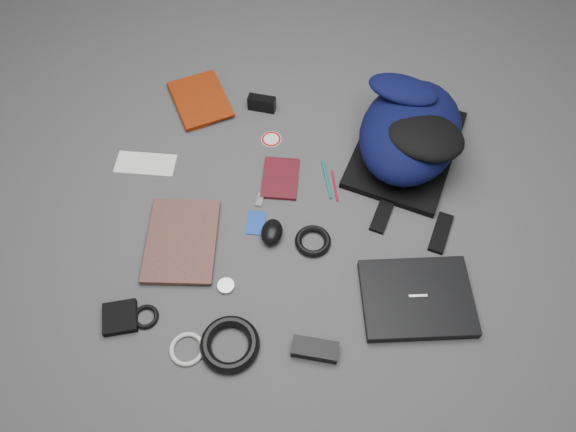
{
  "coord_description": "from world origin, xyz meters",
  "views": [
    {
      "loc": [
        0.04,
        -0.94,
        1.51
      ],
      "look_at": [
        0.0,
        0.0,
        0.02
      ],
      "focal_mm": 35.0,
      "sensor_mm": 36.0,
      "label": 1
    }
  ],
  "objects_px": {
    "backpack": "(411,131)",
    "textbook_red": "(176,107)",
    "laptop": "(417,298)",
    "comic_book": "(147,240)",
    "compact_camera": "(262,103)",
    "pouch": "(120,317)",
    "dvd_case": "(280,178)",
    "mouse": "(272,232)",
    "power_brick": "(315,349)"
  },
  "relations": [
    {
      "from": "textbook_red",
      "to": "dvd_case",
      "type": "height_order",
      "value": "textbook_red"
    },
    {
      "from": "dvd_case",
      "to": "pouch",
      "type": "distance_m",
      "value": 0.67
    },
    {
      "from": "textbook_red",
      "to": "compact_camera",
      "type": "relative_size",
      "value": 2.5
    },
    {
      "from": "power_brick",
      "to": "textbook_red",
      "type": "bearing_deg",
      "value": 128.1
    },
    {
      "from": "compact_camera",
      "to": "mouse",
      "type": "height_order",
      "value": "compact_camera"
    },
    {
      "from": "textbook_red",
      "to": "dvd_case",
      "type": "distance_m",
      "value": 0.49
    },
    {
      "from": "mouse",
      "to": "pouch",
      "type": "height_order",
      "value": "mouse"
    },
    {
      "from": "compact_camera",
      "to": "textbook_red",
      "type": "bearing_deg",
      "value": -166.07
    },
    {
      "from": "textbook_red",
      "to": "power_brick",
      "type": "xyz_separation_m",
      "value": [
        0.52,
        -0.88,
        0.0
      ]
    },
    {
      "from": "dvd_case",
      "to": "pouch",
      "type": "height_order",
      "value": "pouch"
    },
    {
      "from": "dvd_case",
      "to": "mouse",
      "type": "xyz_separation_m",
      "value": [
        -0.01,
        -0.22,
        0.02
      ]
    },
    {
      "from": "backpack",
      "to": "comic_book",
      "type": "distance_m",
      "value": 0.92
    },
    {
      "from": "power_brick",
      "to": "mouse",
      "type": "bearing_deg",
      "value": 118.68
    },
    {
      "from": "textbook_red",
      "to": "power_brick",
      "type": "bearing_deg",
      "value": -84.46
    },
    {
      "from": "mouse",
      "to": "comic_book",
      "type": "bearing_deg",
      "value": -167.77
    },
    {
      "from": "dvd_case",
      "to": "mouse",
      "type": "relative_size",
      "value": 1.77
    },
    {
      "from": "backpack",
      "to": "textbook_red",
      "type": "height_order",
      "value": "backpack"
    },
    {
      "from": "dvd_case",
      "to": "power_brick",
      "type": "xyz_separation_m",
      "value": [
        0.13,
        -0.58,
        0.01
      ]
    },
    {
      "from": "pouch",
      "to": "mouse",
      "type": "bearing_deg",
      "value": 35.23
    },
    {
      "from": "comic_book",
      "to": "power_brick",
      "type": "height_order",
      "value": "power_brick"
    },
    {
      "from": "laptop",
      "to": "mouse",
      "type": "height_order",
      "value": "mouse"
    },
    {
      "from": "laptop",
      "to": "compact_camera",
      "type": "relative_size",
      "value": 3.22
    },
    {
      "from": "textbook_red",
      "to": "laptop",
      "type": "bearing_deg",
      "value": -66.34
    },
    {
      "from": "backpack",
      "to": "compact_camera",
      "type": "bearing_deg",
      "value": -179.23
    },
    {
      "from": "comic_book",
      "to": "compact_camera",
      "type": "height_order",
      "value": "compact_camera"
    },
    {
      "from": "compact_camera",
      "to": "power_brick",
      "type": "relative_size",
      "value": 0.77
    },
    {
      "from": "laptop",
      "to": "power_brick",
      "type": "relative_size",
      "value": 2.47
    },
    {
      "from": "textbook_red",
      "to": "mouse",
      "type": "relative_size",
      "value": 2.64
    },
    {
      "from": "compact_camera",
      "to": "pouch",
      "type": "height_order",
      "value": "compact_camera"
    },
    {
      "from": "textbook_red",
      "to": "power_brick",
      "type": "height_order",
      "value": "power_brick"
    },
    {
      "from": "textbook_red",
      "to": "pouch",
      "type": "height_order",
      "value": "textbook_red"
    },
    {
      "from": "comic_book",
      "to": "compact_camera",
      "type": "relative_size",
      "value": 3.0
    },
    {
      "from": "mouse",
      "to": "laptop",
      "type": "bearing_deg",
      "value": -18.03
    },
    {
      "from": "laptop",
      "to": "comic_book",
      "type": "relative_size",
      "value": 1.07
    },
    {
      "from": "dvd_case",
      "to": "compact_camera",
      "type": "relative_size",
      "value": 1.67
    },
    {
      "from": "comic_book",
      "to": "pouch",
      "type": "distance_m",
      "value": 0.26
    },
    {
      "from": "textbook_red",
      "to": "dvd_case",
      "type": "relative_size",
      "value": 1.5
    },
    {
      "from": "compact_camera",
      "to": "pouch",
      "type": "distance_m",
      "value": 0.9
    },
    {
      "from": "mouse",
      "to": "power_brick",
      "type": "bearing_deg",
      "value": -62.32
    },
    {
      "from": "comic_book",
      "to": "compact_camera",
      "type": "distance_m",
      "value": 0.65
    },
    {
      "from": "laptop",
      "to": "pouch",
      "type": "distance_m",
      "value": 0.85
    },
    {
      "from": "compact_camera",
      "to": "pouch",
      "type": "relative_size",
      "value": 1.04
    },
    {
      "from": "compact_camera",
      "to": "pouch",
      "type": "xyz_separation_m",
      "value": [
        -0.35,
        -0.83,
        -0.02
      ]
    },
    {
      "from": "compact_camera",
      "to": "power_brick",
      "type": "distance_m",
      "value": 0.92
    },
    {
      "from": "backpack",
      "to": "power_brick",
      "type": "relative_size",
      "value": 3.92
    },
    {
      "from": "textbook_red",
      "to": "comic_book",
      "type": "height_order",
      "value": "textbook_red"
    },
    {
      "from": "laptop",
      "to": "compact_camera",
      "type": "distance_m",
      "value": 0.89
    },
    {
      "from": "backpack",
      "to": "comic_book",
      "type": "height_order",
      "value": "backpack"
    },
    {
      "from": "backpack",
      "to": "power_brick",
      "type": "distance_m",
      "value": 0.78
    },
    {
      "from": "textbook_red",
      "to": "dvd_case",
      "type": "bearing_deg",
      "value": -61.94
    }
  ]
}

